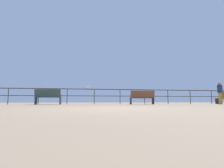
{
  "coord_description": "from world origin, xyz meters",
  "views": [
    {
      "loc": [
        -0.76,
        -4.59,
        0.18
      ],
      "look_at": [
        1.18,
        6.87,
        1.39
      ],
      "focal_mm": 27.32,
      "sensor_mm": 36.0,
      "label": 1
    }
  ],
  "objects_px": {
    "bench_near_right": "(142,97)",
    "person_at_railing": "(220,91)",
    "seagull_on_rail": "(88,87)",
    "bench_near_left": "(48,96)"
  },
  "relations": [
    {
      "from": "seagull_on_rail",
      "to": "bench_near_right",
      "type": "bearing_deg",
      "value": -9.68
    },
    {
      "from": "bench_near_right",
      "to": "seagull_on_rail",
      "type": "distance_m",
      "value": 3.86
    },
    {
      "from": "bench_near_left",
      "to": "person_at_railing",
      "type": "distance_m",
      "value": 11.81
    },
    {
      "from": "seagull_on_rail",
      "to": "bench_near_left",
      "type": "bearing_deg",
      "value": -165.69
    },
    {
      "from": "bench_near_left",
      "to": "bench_near_right",
      "type": "bearing_deg",
      "value": -0.06
    },
    {
      "from": "bench_near_right",
      "to": "seagull_on_rail",
      "type": "bearing_deg",
      "value": 170.32
    },
    {
      "from": "bench_near_left",
      "to": "seagull_on_rail",
      "type": "relative_size",
      "value": 4.05
    },
    {
      "from": "bench_near_right",
      "to": "person_at_railing",
      "type": "bearing_deg",
      "value": -7.02
    },
    {
      "from": "bench_near_left",
      "to": "person_at_railing",
      "type": "xyz_separation_m",
      "value": [
        11.79,
        -0.69,
        0.37
      ]
    },
    {
      "from": "bench_near_right",
      "to": "person_at_railing",
      "type": "relative_size",
      "value": 1.08
    }
  ]
}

